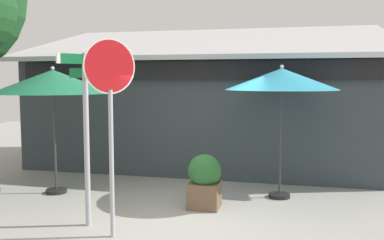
# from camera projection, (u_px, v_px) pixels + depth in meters

# --- Properties ---
(ground_plane) EXTENTS (28.00, 28.00, 0.10)m
(ground_plane) POSITION_uv_depth(u_px,v_px,m) (187.00, 217.00, 7.79)
(ground_plane) COLOR #9E9B93
(cafe_building) EXTENTS (9.76, 4.80, 4.09)m
(cafe_building) POSITION_uv_depth(u_px,v_px,m) (206.00, 108.00, 12.35)
(cafe_building) COLOR #333D42
(cafe_building) RESTS_ON ground
(street_sign_post) EXTENTS (0.79, 0.84, 2.86)m
(street_sign_post) POSITION_uv_depth(u_px,v_px,m) (86.00, 120.00, 7.03)
(street_sign_post) COLOR #A8AAB2
(street_sign_post) RESTS_ON ground
(stop_sign) EXTENTS (0.56, 0.63, 3.05)m
(stop_sign) POSITION_uv_depth(u_px,v_px,m) (110.00, 98.00, 6.47)
(stop_sign) COLOR #A8AAB2
(stop_sign) RESTS_ON ground
(patio_umbrella_forest_green_left) EXTENTS (2.52, 2.52, 2.71)m
(patio_umbrella_forest_green_left) POSITION_uv_depth(u_px,v_px,m) (53.00, 82.00, 9.01)
(patio_umbrella_forest_green_left) COLOR black
(patio_umbrella_forest_green_left) RESTS_ON ground
(patio_umbrella_teal_center) EXTENTS (2.28, 2.28, 2.73)m
(patio_umbrella_teal_center) POSITION_uv_depth(u_px,v_px,m) (282.00, 80.00, 8.64)
(patio_umbrella_teal_center) COLOR black
(patio_umbrella_teal_center) RESTS_ON ground
(sidewalk_planter) EXTENTS (0.63, 0.63, 1.03)m
(sidewalk_planter) POSITION_uv_depth(u_px,v_px,m) (205.00, 180.00, 8.14)
(sidewalk_planter) COLOR brown
(sidewalk_planter) RESTS_ON ground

